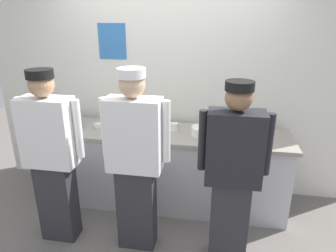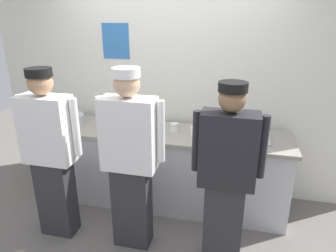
{
  "view_description": "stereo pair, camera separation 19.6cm",
  "coord_description": "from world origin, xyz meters",
  "px_view_note": "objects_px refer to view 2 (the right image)",
  "views": [
    {
      "loc": [
        0.6,
        -2.65,
        2.07
      ],
      "look_at": [
        0.08,
        0.36,
        0.95
      ],
      "focal_mm": 32.13,
      "sensor_mm": 36.0,
      "label": 1
    },
    {
      "loc": [
        0.79,
        -2.61,
        2.07
      ],
      "look_at": [
        0.08,
        0.36,
        0.95
      ],
      "focal_mm": 32.13,
      "sensor_mm": 36.0,
      "label": 2
    }
  ],
  "objects_px": {
    "mixing_bowl_steel": "(70,120)",
    "ramekin_red_sauce": "(99,124)",
    "chef_center": "(130,158)",
    "sheet_tray": "(247,137)",
    "ramekin_yellow_sauce": "(111,123)",
    "squeeze_bottle_primary": "(115,122)",
    "plate_stack_front": "(202,132)",
    "chef_near_left": "(50,151)",
    "deli_cup": "(174,127)",
    "chef_far_right": "(226,174)"
  },
  "relations": [
    {
      "from": "deli_cup",
      "to": "sheet_tray",
      "type": "bearing_deg",
      "value": -2.58
    },
    {
      "from": "ramekin_yellow_sauce",
      "to": "squeeze_bottle_primary",
      "type": "bearing_deg",
      "value": -52.51
    },
    {
      "from": "chef_near_left",
      "to": "plate_stack_front",
      "type": "relative_size",
      "value": 6.98
    },
    {
      "from": "ramekin_yellow_sauce",
      "to": "deli_cup",
      "type": "relative_size",
      "value": 1.04
    },
    {
      "from": "ramekin_red_sauce",
      "to": "mixing_bowl_steel",
      "type": "bearing_deg",
      "value": -171.11
    },
    {
      "from": "sheet_tray",
      "to": "deli_cup",
      "type": "bearing_deg",
      "value": 177.42
    },
    {
      "from": "sheet_tray",
      "to": "ramekin_red_sauce",
      "type": "xyz_separation_m",
      "value": [
        -1.65,
        -0.01,
        0.01
      ]
    },
    {
      "from": "deli_cup",
      "to": "ramekin_red_sauce",
      "type": "bearing_deg",
      "value": -176.71
    },
    {
      "from": "chef_near_left",
      "to": "deli_cup",
      "type": "relative_size",
      "value": 18.44
    },
    {
      "from": "chef_near_left",
      "to": "deli_cup",
      "type": "xyz_separation_m",
      "value": [
        1.0,
        0.8,
        0.04
      ]
    },
    {
      "from": "chef_far_right",
      "to": "ramekin_yellow_sauce",
      "type": "relative_size",
      "value": 17.27
    },
    {
      "from": "sheet_tray",
      "to": "ramekin_yellow_sauce",
      "type": "height_order",
      "value": "ramekin_yellow_sauce"
    },
    {
      "from": "chef_near_left",
      "to": "plate_stack_front",
      "type": "xyz_separation_m",
      "value": [
        1.32,
        0.72,
        0.04
      ]
    },
    {
      "from": "chef_far_right",
      "to": "squeeze_bottle_primary",
      "type": "height_order",
      "value": "chef_far_right"
    },
    {
      "from": "chef_near_left",
      "to": "ramekin_red_sauce",
      "type": "distance_m",
      "value": 0.77
    },
    {
      "from": "sheet_tray",
      "to": "chef_center",
      "type": "bearing_deg",
      "value": -143.27
    },
    {
      "from": "chef_near_left",
      "to": "ramekin_yellow_sauce",
      "type": "xyz_separation_m",
      "value": [
        0.24,
        0.83,
        0.02
      ]
    },
    {
      "from": "mixing_bowl_steel",
      "to": "ramekin_red_sauce",
      "type": "height_order",
      "value": "mixing_bowl_steel"
    },
    {
      "from": "chef_near_left",
      "to": "plate_stack_front",
      "type": "distance_m",
      "value": 1.5
    },
    {
      "from": "chef_center",
      "to": "ramekin_red_sauce",
      "type": "xyz_separation_m",
      "value": [
        -0.64,
        0.73,
        0.01
      ]
    },
    {
      "from": "plate_stack_front",
      "to": "squeeze_bottle_primary",
      "type": "bearing_deg",
      "value": -178.77
    },
    {
      "from": "chef_far_right",
      "to": "ramekin_red_sauce",
      "type": "height_order",
      "value": "chef_far_right"
    },
    {
      "from": "chef_center",
      "to": "squeeze_bottle_primary",
      "type": "xyz_separation_m",
      "value": [
        -0.43,
        0.67,
        0.07
      ]
    },
    {
      "from": "plate_stack_front",
      "to": "squeeze_bottle_primary",
      "type": "height_order",
      "value": "squeeze_bottle_primary"
    },
    {
      "from": "chef_far_right",
      "to": "mixing_bowl_steel",
      "type": "distance_m",
      "value": 1.95
    },
    {
      "from": "sheet_tray",
      "to": "squeeze_bottle_primary",
      "type": "height_order",
      "value": "squeeze_bottle_primary"
    },
    {
      "from": "plate_stack_front",
      "to": "mixing_bowl_steel",
      "type": "distance_m",
      "value": 1.52
    },
    {
      "from": "plate_stack_front",
      "to": "sheet_tray",
      "type": "height_order",
      "value": "plate_stack_front"
    },
    {
      "from": "chef_near_left",
      "to": "plate_stack_front",
      "type": "height_order",
      "value": "chef_near_left"
    },
    {
      "from": "chef_center",
      "to": "sheet_tray",
      "type": "distance_m",
      "value": 1.25
    },
    {
      "from": "chef_far_right",
      "to": "plate_stack_front",
      "type": "distance_m",
      "value": 0.78
    },
    {
      "from": "deli_cup",
      "to": "chef_center",
      "type": "bearing_deg",
      "value": -105.99
    },
    {
      "from": "chef_far_right",
      "to": "deli_cup",
      "type": "height_order",
      "value": "chef_far_right"
    },
    {
      "from": "chef_near_left",
      "to": "chef_center",
      "type": "xyz_separation_m",
      "value": [
        0.78,
        0.02,
        0.02
      ]
    },
    {
      "from": "squeeze_bottle_primary",
      "to": "ramekin_yellow_sauce",
      "type": "height_order",
      "value": "squeeze_bottle_primary"
    },
    {
      "from": "mixing_bowl_steel",
      "to": "ramekin_yellow_sauce",
      "type": "xyz_separation_m",
      "value": [
        0.45,
        0.13,
        -0.04
      ]
    },
    {
      "from": "squeeze_bottle_primary",
      "to": "mixing_bowl_steel",
      "type": "bearing_deg",
      "value": 179.24
    },
    {
      "from": "chef_far_right",
      "to": "deli_cup",
      "type": "bearing_deg",
      "value": 127.33
    },
    {
      "from": "chef_near_left",
      "to": "mixing_bowl_steel",
      "type": "distance_m",
      "value": 0.73
    },
    {
      "from": "chef_near_left",
      "to": "chef_center",
      "type": "distance_m",
      "value": 0.78
    },
    {
      "from": "squeeze_bottle_primary",
      "to": "ramekin_yellow_sauce",
      "type": "distance_m",
      "value": 0.19
    },
    {
      "from": "chef_far_right",
      "to": "sheet_tray",
      "type": "distance_m",
      "value": 0.79
    },
    {
      "from": "chef_center",
      "to": "sheet_tray",
      "type": "height_order",
      "value": "chef_center"
    },
    {
      "from": "ramekin_yellow_sauce",
      "to": "plate_stack_front",
      "type": "bearing_deg",
      "value": -6.25
    },
    {
      "from": "squeeze_bottle_primary",
      "to": "sheet_tray",
      "type": "bearing_deg",
      "value": 2.98
    },
    {
      "from": "sheet_tray",
      "to": "deli_cup",
      "type": "height_order",
      "value": "deli_cup"
    },
    {
      "from": "chef_near_left",
      "to": "ramekin_red_sauce",
      "type": "bearing_deg",
      "value": 79.99
    },
    {
      "from": "mixing_bowl_steel",
      "to": "squeeze_bottle_primary",
      "type": "relative_size",
      "value": 1.64
    },
    {
      "from": "plate_stack_front",
      "to": "mixing_bowl_steel",
      "type": "relative_size",
      "value": 0.77
    },
    {
      "from": "chef_center",
      "to": "plate_stack_front",
      "type": "bearing_deg",
      "value": 52.12
    }
  ]
}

